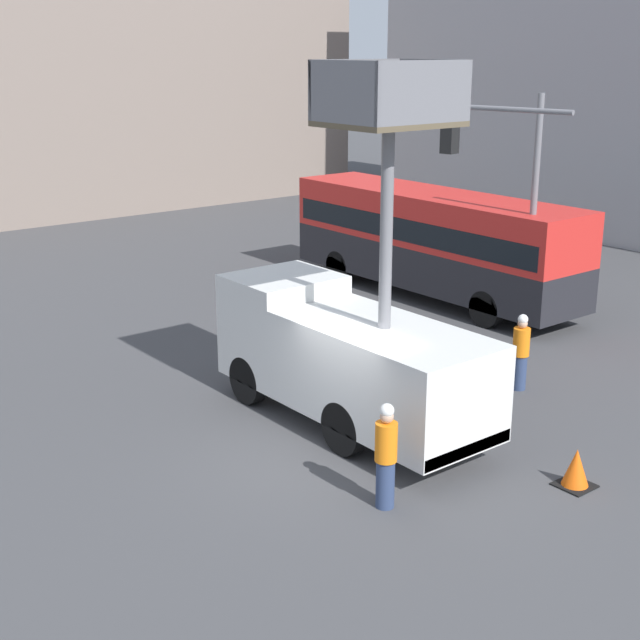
# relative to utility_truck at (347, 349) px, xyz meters

# --- Properties ---
(ground_plane) EXTENTS (120.00, 120.00, 0.00)m
(ground_plane) POSITION_rel_utility_truck_xyz_m (-1.42, -1.03, -1.63)
(ground_plane) COLOR #424244
(utility_truck) EXTENTS (2.26, 6.55, 7.28)m
(utility_truck) POSITION_rel_utility_truck_xyz_m (0.00, 0.00, 0.00)
(utility_truck) COLOR silver
(utility_truck) RESTS_ON ground_plane
(city_bus) EXTENTS (2.45, 10.37, 3.26)m
(city_bus) POSITION_rel_utility_truck_xyz_m (8.39, 5.91, 0.28)
(city_bus) COLOR #232328
(city_bus) RESTS_ON ground_plane
(traffic_light_pole) EXTENTS (4.16, 3.91, 6.37)m
(traffic_light_pole) POSITION_rel_utility_truck_xyz_m (6.46, 1.52, 2.71)
(traffic_light_pole) COLOR slate
(traffic_light_pole) RESTS_ON ground_plane
(road_worker_near_truck) EXTENTS (0.38, 0.38, 1.89)m
(road_worker_near_truck) POSITION_rel_utility_truck_xyz_m (-1.77, -3.11, -0.68)
(road_worker_near_truck) COLOR navy
(road_worker_near_truck) RESTS_ON ground_plane
(road_worker_directing) EXTENTS (0.38, 0.38, 1.78)m
(road_worker_directing) POSITION_rel_utility_truck_xyz_m (4.32, -0.97, -0.74)
(road_worker_directing) COLOR navy
(road_worker_directing) RESTS_ON ground_plane
(traffic_cone_near_truck) EXTENTS (0.62, 0.62, 0.71)m
(traffic_cone_near_truck) POSITION_rel_utility_truck_xyz_m (1.39, -4.66, -1.29)
(traffic_cone_near_truck) COLOR black
(traffic_cone_near_truck) RESTS_ON ground_plane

